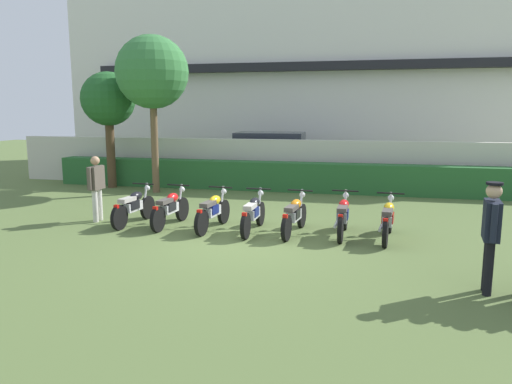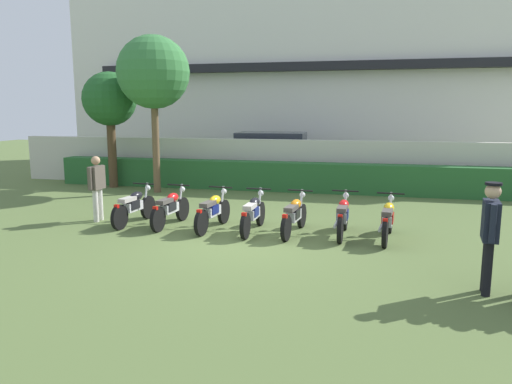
% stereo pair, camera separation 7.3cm
% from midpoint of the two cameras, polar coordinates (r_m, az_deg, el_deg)
% --- Properties ---
extents(ground, '(60.00, 60.00, 0.00)m').
position_cam_midpoint_polar(ground, '(10.49, -1.73, -5.82)').
color(ground, '#566B38').
extents(building, '(23.02, 6.50, 8.65)m').
position_cam_midpoint_polar(building, '(24.52, 7.18, 13.13)').
color(building, white).
rests_on(building, ground).
extents(compound_wall, '(21.87, 0.30, 1.73)m').
position_cam_midpoint_polar(compound_wall, '(17.53, 4.51, 3.28)').
color(compound_wall, beige).
rests_on(compound_wall, ground).
extents(hedge_row, '(17.49, 0.70, 1.00)m').
position_cam_midpoint_polar(hedge_row, '(16.89, 4.14, 1.78)').
color(hedge_row, '#28602D').
rests_on(hedge_row, ground).
extents(parked_car, '(4.55, 2.17, 1.89)m').
position_cam_midpoint_polar(parked_car, '(19.74, 1.96, 4.21)').
color(parked_car, navy).
rests_on(parked_car, ground).
extents(tree_near_inspector, '(1.90, 1.90, 4.12)m').
position_cam_midpoint_polar(tree_near_inspector, '(18.29, -17.01, 10.18)').
color(tree_near_inspector, '#4C3823').
rests_on(tree_near_inspector, ground).
extents(tree_far_side, '(2.40, 2.40, 5.21)m').
position_cam_midpoint_polar(tree_far_side, '(16.86, -12.17, 13.45)').
color(tree_far_side, brown).
rests_on(tree_far_side, ground).
extents(motorcycle_in_row_0, '(0.60, 1.86, 0.96)m').
position_cam_midpoint_polar(motorcycle_in_row_0, '(12.35, -14.29, -1.63)').
color(motorcycle_in_row_0, black).
rests_on(motorcycle_in_row_0, ground).
extents(motorcycle_in_row_1, '(0.60, 1.85, 0.96)m').
position_cam_midpoint_polar(motorcycle_in_row_1, '(11.95, -10.18, -1.86)').
color(motorcycle_in_row_1, black).
rests_on(motorcycle_in_row_1, ground).
extents(motorcycle_in_row_2, '(0.60, 1.88, 0.96)m').
position_cam_midpoint_polar(motorcycle_in_row_2, '(11.49, -5.26, -2.21)').
color(motorcycle_in_row_2, black).
rests_on(motorcycle_in_row_2, ground).
extents(motorcycle_in_row_3, '(0.60, 1.92, 0.95)m').
position_cam_midpoint_polar(motorcycle_in_row_3, '(11.21, -0.52, -2.48)').
color(motorcycle_in_row_3, black).
rests_on(motorcycle_in_row_3, ground).
extents(motorcycle_in_row_4, '(0.60, 1.89, 0.94)m').
position_cam_midpoint_polar(motorcycle_in_row_4, '(11.06, 4.32, -2.69)').
color(motorcycle_in_row_4, black).
rests_on(motorcycle_in_row_4, ground).
extents(motorcycle_in_row_5, '(0.60, 1.84, 0.97)m').
position_cam_midpoint_polar(motorcycle_in_row_5, '(11.01, 9.95, -2.78)').
color(motorcycle_in_row_5, black).
rests_on(motorcycle_in_row_5, ground).
extents(motorcycle_in_row_6, '(0.60, 1.91, 0.96)m').
position_cam_midpoint_polar(motorcycle_in_row_6, '(10.91, 14.98, -3.11)').
color(motorcycle_in_row_6, black).
rests_on(motorcycle_in_row_6, ground).
extents(inspector_person, '(0.22, 0.67, 1.65)m').
position_cam_midpoint_polar(inspector_person, '(12.84, -18.33, 1.00)').
color(inspector_person, silver).
rests_on(inspector_person, ground).
extents(officer_0, '(0.28, 0.68, 1.73)m').
position_cam_midpoint_polar(officer_0, '(8.16, 25.56, -3.81)').
color(officer_0, black).
rests_on(officer_0, ground).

